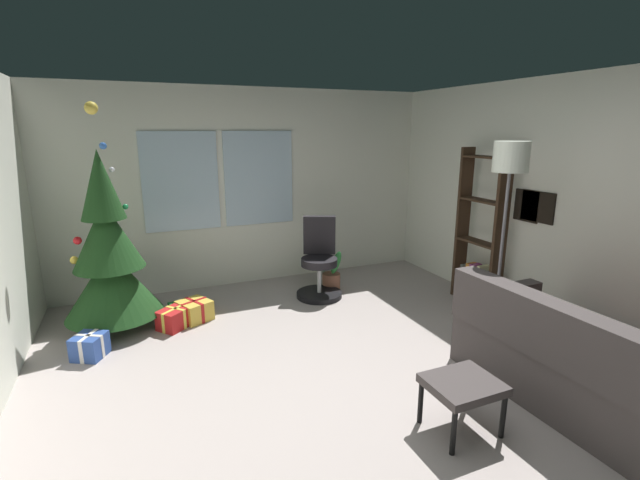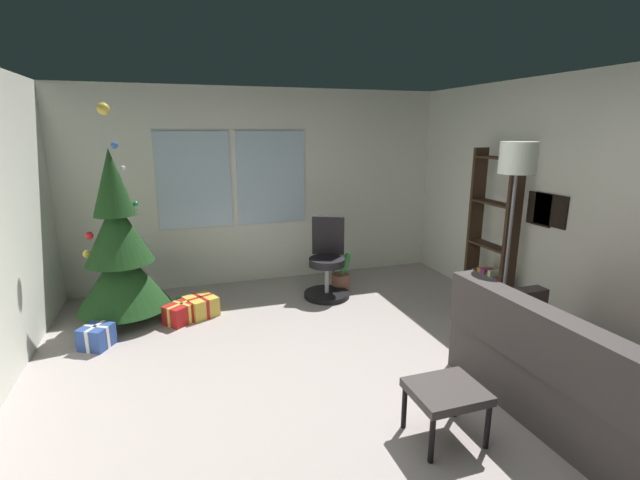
# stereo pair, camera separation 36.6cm
# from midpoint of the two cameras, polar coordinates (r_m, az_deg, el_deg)

# --- Properties ---
(ground_plane) EXTENTS (4.90, 5.95, 0.10)m
(ground_plane) POSITION_cam_midpoint_polar(r_m,az_deg,el_deg) (3.65, 1.37, -20.43)
(ground_plane) COLOR #A79B97
(wall_back_with_windows) EXTENTS (4.90, 0.12, 2.53)m
(wall_back_with_windows) POSITION_cam_midpoint_polar(r_m,az_deg,el_deg) (5.93, -11.07, 6.63)
(wall_back_with_windows) COLOR silver
(wall_back_with_windows) RESTS_ON ground_plane
(wall_right_with_frames) EXTENTS (0.12, 5.95, 2.53)m
(wall_right_with_frames) POSITION_cam_midpoint_polar(r_m,az_deg,el_deg) (4.71, 30.37, 2.98)
(wall_right_with_frames) COLOR silver
(wall_right_with_frames) RESTS_ON ground_plane
(couch) EXTENTS (1.65, 2.05, 0.86)m
(couch) POSITION_cam_midpoint_polar(r_m,az_deg,el_deg) (3.84, 31.97, -14.75)
(couch) COLOR #413A39
(couch) RESTS_ON ground_plane
(footstool) EXTENTS (0.47, 0.41, 0.38)m
(footstool) POSITION_cam_midpoint_polar(r_m,az_deg,el_deg) (3.23, 14.68, -17.98)
(footstool) COLOR #413A39
(footstool) RESTS_ON ground_plane
(holiday_tree) EXTENTS (0.94, 0.94, 2.26)m
(holiday_tree) POSITION_cam_midpoint_polar(r_m,az_deg,el_deg) (4.99, -27.43, -2.07)
(holiday_tree) COLOR #4C331E
(holiday_tree) RESTS_ON ground_plane
(gift_box_red) EXTENTS (0.43, 0.41, 0.21)m
(gift_box_red) POSITION_cam_midpoint_polar(r_m,az_deg,el_deg) (4.98, -20.08, -9.40)
(gift_box_red) COLOR red
(gift_box_red) RESTS_ON ground_plane
(gift_box_green) EXTENTS (0.36, 0.34, 0.19)m
(gift_box_green) POSITION_cam_midpoint_polar(r_m,az_deg,el_deg) (5.14, -18.81, -8.69)
(gift_box_green) COLOR #1E722D
(gift_box_green) RESTS_ON ground_plane
(gift_box_gold) EXTENTS (0.40, 0.41, 0.22)m
(gift_box_gold) POSITION_cam_midpoint_polar(r_m,az_deg,el_deg) (5.09, -17.87, -8.65)
(gift_box_gold) COLOR gold
(gift_box_gold) RESTS_ON ground_plane
(gift_box_blue) EXTENTS (0.34, 0.34, 0.22)m
(gift_box_blue) POSITION_cam_midpoint_polar(r_m,az_deg,el_deg) (4.70, -29.58, -11.85)
(gift_box_blue) COLOR #2D4C99
(gift_box_blue) RESTS_ON ground_plane
(office_chair) EXTENTS (0.56, 0.58, 0.98)m
(office_chair) POSITION_cam_midpoint_polar(r_m,az_deg,el_deg) (5.44, -2.02, -3.39)
(office_chair) COLOR black
(office_chair) RESTS_ON ground_plane
(bookshelf) EXTENTS (0.18, 0.64, 1.81)m
(bookshelf) POSITION_cam_midpoint_polar(r_m,az_deg,el_deg) (5.37, 18.09, 0.39)
(bookshelf) COLOR #332316
(bookshelf) RESTS_ON ground_plane
(floor_lamp) EXTENTS (0.32, 0.32, 1.91)m
(floor_lamp) POSITION_cam_midpoint_polar(r_m,az_deg,el_deg) (4.42, 21.01, 7.78)
(floor_lamp) COLOR slate
(floor_lamp) RESTS_ON ground_plane
(potted_plant) EXTENTS (0.31, 0.33, 0.56)m
(potted_plant) POSITION_cam_midpoint_polar(r_m,az_deg,el_deg) (5.73, -0.62, -4.10)
(potted_plant) COLOR #8D5843
(potted_plant) RESTS_ON ground_plane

